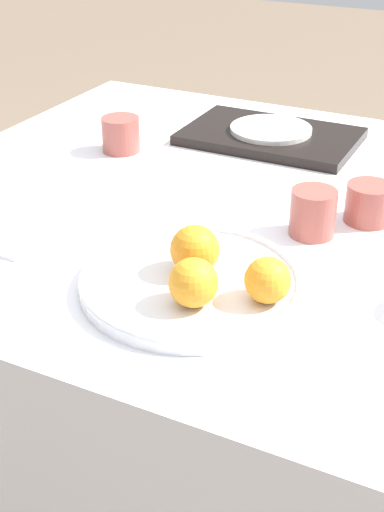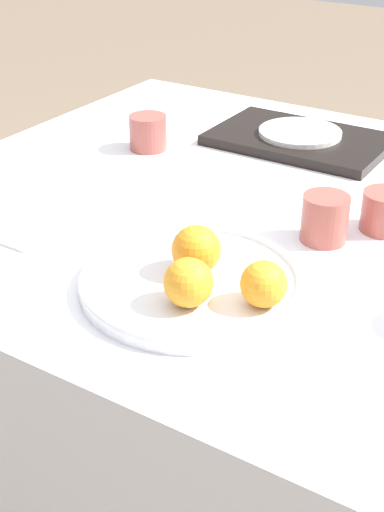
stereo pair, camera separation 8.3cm
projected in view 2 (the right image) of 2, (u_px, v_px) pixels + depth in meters
The scene contains 10 objects.
table at pixel (317, 410), 1.32m from camera, with size 1.46×1.05×0.77m.
fruit_platter at pixel (192, 281), 0.96m from camera, with size 0.31×0.31×0.02m.
orange_0 at pixel (196, 250), 0.96m from camera, with size 0.07×0.07×0.07m.
orange_1 at pixel (264, 284), 0.89m from camera, with size 0.06×0.06×0.06m.
orange_2 at pixel (188, 283), 0.89m from camera, with size 0.06×0.06×0.06m.
serving_tray at pixel (300, 140), 1.44m from camera, with size 0.35×0.23×0.02m.
side_plate at pixel (300, 133), 1.43m from camera, with size 0.17×0.17×0.01m.
cup_1 at pixel (326, 219), 1.07m from camera, with size 0.07×0.07×0.07m.
cup_2 at pixel (148, 132), 1.40m from camera, with size 0.07×0.07×0.07m.
napkin at pixel (31, 224), 1.13m from camera, with size 0.11×0.14×0.01m.
Camera 2 is at (0.34, -0.98, 1.29)m, focal length 50.00 mm.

